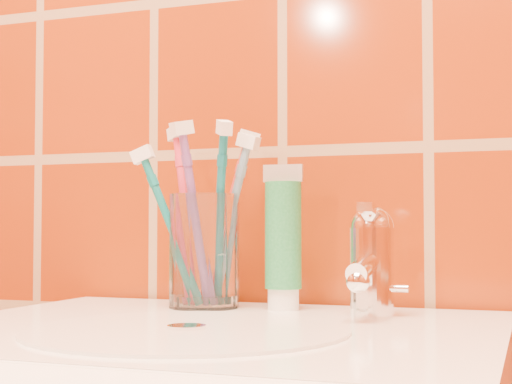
% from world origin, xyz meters
% --- Properties ---
extents(glass_tumbler, '(0.10, 0.10, 0.13)m').
position_xyz_m(glass_tumbler, '(-0.07, 1.11, 0.92)').
color(glass_tumbler, white).
rests_on(glass_tumbler, pedestal_sink).
extents(toothpaste_tube, '(0.05, 0.04, 0.17)m').
position_xyz_m(toothpaste_tube, '(0.03, 1.12, 0.93)').
color(toothpaste_tube, white).
rests_on(toothpaste_tube, pedestal_sink).
extents(faucet, '(0.05, 0.11, 0.12)m').
position_xyz_m(faucet, '(0.14, 1.09, 0.91)').
color(faucet, white).
rests_on(faucet, pedestal_sink).
extents(toothbrush_0, '(0.12, 0.11, 0.23)m').
position_xyz_m(toothbrush_0, '(-0.10, 1.12, 0.96)').
color(toothbrush_0, '#C32944').
rests_on(toothbrush_0, glass_tumbler).
extents(toothbrush_1, '(0.11, 0.12, 0.23)m').
position_xyz_m(toothbrush_1, '(-0.05, 1.10, 0.96)').
color(toothbrush_1, '#0D6373').
rests_on(toothbrush_1, glass_tumbler).
extents(toothbrush_2, '(0.12, 0.11, 0.22)m').
position_xyz_m(toothbrush_2, '(-0.05, 1.13, 0.95)').
color(toothbrush_2, '#B42B26').
rests_on(toothbrush_2, glass_tumbler).
extents(toothbrush_3, '(0.12, 0.11, 0.19)m').
position_xyz_m(toothbrush_3, '(-0.10, 1.09, 0.94)').
color(toothbrush_3, '#0D6D72').
rests_on(toothbrush_3, glass_tumbler).
extents(toothbrush_4, '(0.09, 0.11, 0.23)m').
position_xyz_m(toothbrush_4, '(-0.07, 1.09, 0.96)').
color(toothbrush_4, '#6B418B').
rests_on(toothbrush_4, glass_tumbler).
extents(toothbrush_5, '(0.11, 0.09, 0.21)m').
position_xyz_m(toothbrush_5, '(-0.04, 1.12, 0.95)').
color(toothbrush_5, '#6995BC').
rests_on(toothbrush_5, glass_tumbler).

